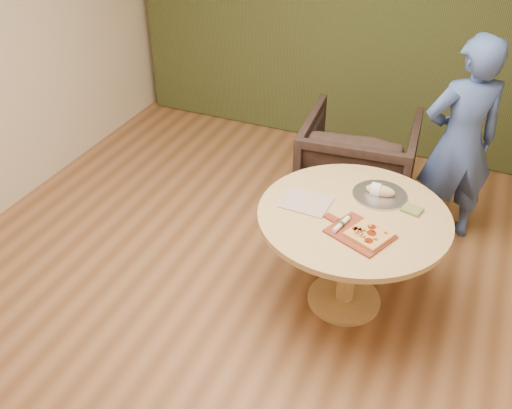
{
  "coord_description": "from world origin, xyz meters",
  "views": [
    {
      "loc": [
        1.06,
        -2.32,
        2.83
      ],
      "look_at": [
        -0.04,
        0.25,
        0.89
      ],
      "focal_mm": 40.0,
      "sensor_mm": 36.0,
      "label": 1
    }
  ],
  "objects_px": {
    "flatbread_pizza": "(369,234)",
    "person_standing": "(460,143)",
    "cutlery_roll": "(341,224)",
    "bread_roll": "(379,190)",
    "pedestal_table": "(352,231)",
    "pizza_paddle": "(359,233)",
    "serving_tray": "(380,195)",
    "armchair": "(358,159)"
  },
  "relations": [
    {
      "from": "flatbread_pizza",
      "to": "armchair",
      "type": "height_order",
      "value": "armchair"
    },
    {
      "from": "pedestal_table",
      "to": "pizza_paddle",
      "type": "bearing_deg",
      "value": -67.79
    },
    {
      "from": "pizza_paddle",
      "to": "armchair",
      "type": "bearing_deg",
      "value": 126.89
    },
    {
      "from": "pizza_paddle",
      "to": "armchair",
      "type": "distance_m",
      "value": 1.44
    },
    {
      "from": "serving_tray",
      "to": "bread_roll",
      "type": "distance_m",
      "value": 0.04
    },
    {
      "from": "pizza_paddle",
      "to": "cutlery_roll",
      "type": "relative_size",
      "value": 2.4
    },
    {
      "from": "flatbread_pizza",
      "to": "serving_tray",
      "type": "bearing_deg",
      "value": 95.07
    },
    {
      "from": "flatbread_pizza",
      "to": "cutlery_roll",
      "type": "xyz_separation_m",
      "value": [
        -0.18,
        0.03,
        0.0
      ]
    },
    {
      "from": "pizza_paddle",
      "to": "flatbread_pizza",
      "type": "bearing_deg",
      "value": 11.47
    },
    {
      "from": "bread_roll",
      "to": "flatbread_pizza",
      "type": "bearing_deg",
      "value": -83.85
    },
    {
      "from": "pedestal_table",
      "to": "pizza_paddle",
      "type": "height_order",
      "value": "pizza_paddle"
    },
    {
      "from": "serving_tray",
      "to": "bread_roll",
      "type": "relative_size",
      "value": 1.84
    },
    {
      "from": "pizza_paddle",
      "to": "serving_tray",
      "type": "height_order",
      "value": "serving_tray"
    },
    {
      "from": "pizza_paddle",
      "to": "armchair",
      "type": "relative_size",
      "value": 0.52
    },
    {
      "from": "flatbread_pizza",
      "to": "person_standing",
      "type": "relative_size",
      "value": 0.18
    },
    {
      "from": "pedestal_table",
      "to": "serving_tray",
      "type": "height_order",
      "value": "serving_tray"
    },
    {
      "from": "pedestal_table",
      "to": "bread_roll",
      "type": "xyz_separation_m",
      "value": [
        0.09,
        0.26,
        0.18
      ]
    },
    {
      "from": "flatbread_pizza",
      "to": "person_standing",
      "type": "distance_m",
      "value": 1.33
    },
    {
      "from": "pizza_paddle",
      "to": "bread_roll",
      "type": "height_order",
      "value": "bread_roll"
    },
    {
      "from": "armchair",
      "to": "cutlery_roll",
      "type": "bearing_deg",
      "value": 94.37
    },
    {
      "from": "flatbread_pizza",
      "to": "cutlery_roll",
      "type": "relative_size",
      "value": 1.46
    },
    {
      "from": "serving_tray",
      "to": "pedestal_table",
      "type": "bearing_deg",
      "value": -111.45
    },
    {
      "from": "pedestal_table",
      "to": "cutlery_roll",
      "type": "height_order",
      "value": "cutlery_roll"
    },
    {
      "from": "bread_roll",
      "to": "person_standing",
      "type": "height_order",
      "value": "person_standing"
    },
    {
      "from": "pizza_paddle",
      "to": "person_standing",
      "type": "distance_m",
      "value": 1.33
    },
    {
      "from": "pedestal_table",
      "to": "flatbread_pizza",
      "type": "bearing_deg",
      "value": -55.8
    },
    {
      "from": "cutlery_roll",
      "to": "bread_roll",
      "type": "height_order",
      "value": "bread_roll"
    },
    {
      "from": "armchair",
      "to": "person_standing",
      "type": "distance_m",
      "value": 0.84
    },
    {
      "from": "flatbread_pizza",
      "to": "bread_roll",
      "type": "relative_size",
      "value": 1.5
    },
    {
      "from": "serving_tray",
      "to": "person_standing",
      "type": "relative_size",
      "value": 0.22
    },
    {
      "from": "serving_tray",
      "to": "bread_roll",
      "type": "height_order",
      "value": "bread_roll"
    },
    {
      "from": "person_standing",
      "to": "serving_tray",
      "type": "bearing_deg",
      "value": 33.62
    },
    {
      "from": "bread_roll",
      "to": "pedestal_table",
      "type": "bearing_deg",
      "value": -109.73
    },
    {
      "from": "pizza_paddle",
      "to": "person_standing",
      "type": "height_order",
      "value": "person_standing"
    },
    {
      "from": "bread_roll",
      "to": "person_standing",
      "type": "relative_size",
      "value": 0.12
    },
    {
      "from": "person_standing",
      "to": "armchair",
      "type": "bearing_deg",
      "value": -38.09
    },
    {
      "from": "pedestal_table",
      "to": "flatbread_pizza",
      "type": "relative_size",
      "value": 4.21
    },
    {
      "from": "flatbread_pizza",
      "to": "armchair",
      "type": "relative_size",
      "value": 0.32
    },
    {
      "from": "flatbread_pizza",
      "to": "serving_tray",
      "type": "xyz_separation_m",
      "value": [
        -0.04,
        0.47,
        -0.02
      ]
    },
    {
      "from": "flatbread_pizza",
      "to": "serving_tray",
      "type": "distance_m",
      "value": 0.47
    },
    {
      "from": "bread_roll",
      "to": "pizza_paddle",
      "type": "bearing_deg",
      "value": -91.5
    },
    {
      "from": "cutlery_roll",
      "to": "armchair",
      "type": "relative_size",
      "value": 0.22
    }
  ]
}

